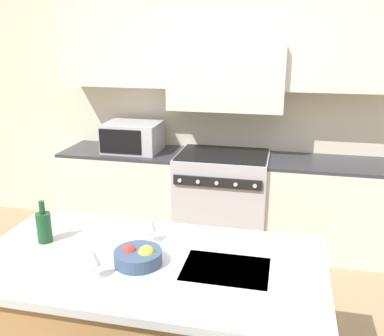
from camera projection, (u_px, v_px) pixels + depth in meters
The scene contains 9 objects.
back_cabinetry at pixel (229, 83), 4.20m from camera, with size 10.00×0.46×2.70m.
back_counter at pixel (222, 200), 4.30m from camera, with size 3.28×0.62×0.91m.
range_stove at pixel (222, 199), 4.28m from camera, with size 0.88×0.70×0.94m.
microwave at pixel (133, 137), 4.31m from camera, with size 0.55×0.44×0.29m.
kitchen_island at pixel (150, 330), 2.41m from camera, with size 1.87×0.97×0.90m.
wine_bottle at pixel (44, 226), 2.45m from camera, with size 0.09×0.09×0.25m.
wine_glass_near at pixel (93, 258), 2.07m from camera, with size 0.07×0.07×0.16m.
wine_glass_far at pixel (150, 224), 2.44m from camera, with size 0.07×0.07×0.16m.
fruit_bowl at pixel (138, 256), 2.23m from camera, with size 0.25×0.25×0.11m.
Camera 1 is at (0.58, -2.20, 2.04)m, focal length 40.00 mm.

